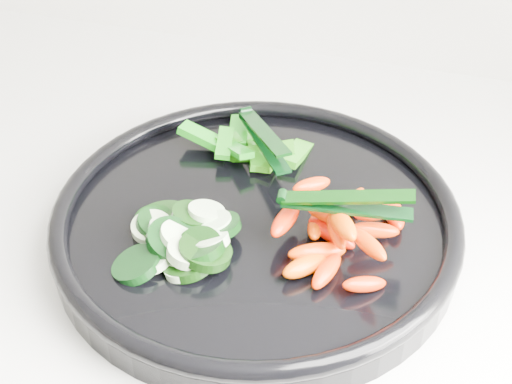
# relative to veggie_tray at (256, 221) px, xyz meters

# --- Properties ---
(veggie_tray) EXTENTS (0.45, 0.45, 0.04)m
(veggie_tray) POSITION_rel_veggie_tray_xyz_m (0.00, 0.00, 0.00)
(veggie_tray) COLOR black
(veggie_tray) RESTS_ON counter
(cucumber_pile) EXTENTS (0.12, 0.13, 0.04)m
(cucumber_pile) POSITION_rel_veggie_tray_xyz_m (-0.05, -0.06, 0.01)
(cucumber_pile) COLOR black
(cucumber_pile) RESTS_ON veggie_tray
(carrot_pile) EXTENTS (0.12, 0.14, 0.05)m
(carrot_pile) POSITION_rel_veggie_tray_xyz_m (0.08, -0.02, 0.02)
(carrot_pile) COLOR #EC6000
(carrot_pile) RESTS_ON veggie_tray
(pepper_pile) EXTENTS (0.13, 0.10, 0.03)m
(pepper_pile) POSITION_rel_veggie_tray_xyz_m (-0.04, 0.10, 0.01)
(pepper_pile) COLOR #27720A
(pepper_pile) RESTS_ON veggie_tray
(tong_carrot) EXTENTS (0.11, 0.03, 0.02)m
(tong_carrot) POSITION_rel_veggie_tray_xyz_m (0.08, -0.02, 0.05)
(tong_carrot) COLOR black
(tong_carrot) RESTS_ON carrot_pile
(tong_pepper) EXTENTS (0.08, 0.10, 0.02)m
(tong_pepper) POSITION_rel_veggie_tray_xyz_m (-0.02, 0.09, 0.03)
(tong_pepper) COLOR black
(tong_pepper) RESTS_ON pepper_pile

